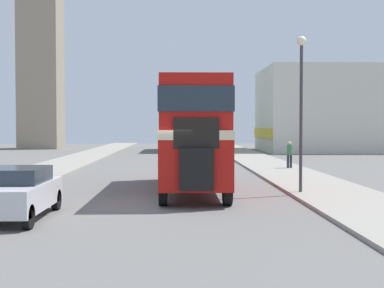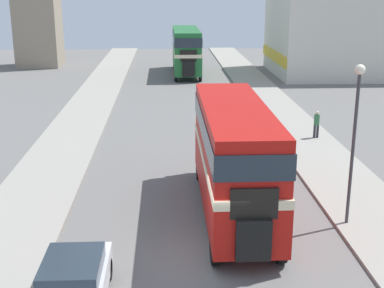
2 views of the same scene
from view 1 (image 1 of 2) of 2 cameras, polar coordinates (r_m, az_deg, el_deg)
The scene contains 8 objects.
ground_plane at distance 17.92m, azimuth -4.12°, elevation -6.45°, with size 120.00×120.00×0.00m, color slate.
sidewalk_right at distance 18.86m, azimuth 16.95°, elevation -5.92°, with size 3.50×120.00×0.12m.
double_decker_bus at distance 21.36m, azimuth 0.00°, elevation 1.77°, with size 2.41×9.80×4.28m.
bus_distant at distance 55.46m, azimuth -1.45°, elevation 1.98°, with size 2.53×10.63×4.43m.
car_parked_near at distance 15.91m, azimuth -18.33°, elevation -4.90°, with size 1.79×4.05×1.43m.
pedestrian_walking at distance 32.14m, azimuth 10.36°, elevation -0.94°, with size 0.32×0.32×1.57m.
street_lamp at distance 20.58m, azimuth 11.57°, elevation 5.65°, with size 0.36×0.36×5.86m.
shop_building_block at distance 58.16m, azimuth 17.68°, elevation 3.47°, with size 20.71×11.69×8.47m.
Camera 1 is at (0.79, -17.71, 2.62)m, focal length 50.00 mm.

